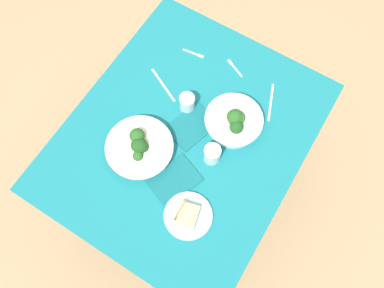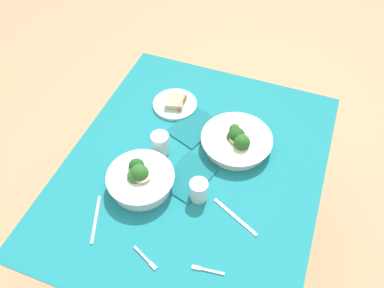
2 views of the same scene
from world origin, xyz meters
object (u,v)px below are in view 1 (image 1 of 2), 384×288
(bread_side_plate, at_px, (188,215))
(fork_by_near_bowl, at_px, (194,54))
(fork_by_far_bowl, at_px, (234,67))
(table_knife_left, at_px, (271,102))
(table_knife_right, at_px, (163,85))
(napkin_folded_lower, at_px, (175,180))
(water_glass_side, at_px, (212,154))
(broccoli_bowl_far, at_px, (234,121))
(napkin_folded_upper, at_px, (191,126))
(broccoli_bowl_near, at_px, (140,148))
(water_glass_center, at_px, (187,103))

(bread_side_plate, bearing_deg, fork_by_near_bowl, -150.37)
(bread_side_plate, xyz_separation_m, fork_by_far_bowl, (-0.67, -0.17, -0.01))
(table_knife_left, relative_size, table_knife_right, 0.95)
(table_knife_right, height_order, napkin_folded_lower, napkin_folded_lower)
(water_glass_side, height_order, table_knife_left, water_glass_side)
(broccoli_bowl_far, bearing_deg, fork_by_near_bowl, -123.77)
(table_knife_right, xyz_separation_m, napkin_folded_upper, (0.10, 0.20, 0.00))
(fork_by_far_bowl, distance_m, table_knife_left, 0.23)
(fork_by_near_bowl, relative_size, table_knife_left, 0.57)
(bread_side_plate, xyz_separation_m, water_glass_side, (-0.25, -0.04, 0.03))
(bread_side_plate, relative_size, fork_by_far_bowl, 1.88)
(fork_by_far_bowl, height_order, napkin_folded_lower, napkin_folded_lower)
(water_glass_side, height_order, napkin_folded_upper, water_glass_side)
(broccoli_bowl_far, height_order, napkin_folded_upper, broccoli_bowl_far)
(bread_side_plate, distance_m, water_glass_side, 0.26)
(broccoli_bowl_near, xyz_separation_m, bread_side_plate, (0.13, 0.31, -0.02))
(table_knife_left, xyz_separation_m, table_knife_right, (0.17, -0.44, 0.00))
(broccoli_bowl_near, distance_m, table_knife_left, 0.59)
(water_glass_side, xyz_separation_m, table_knife_left, (-0.35, 0.09, -0.04))
(water_glass_center, height_order, water_glass_side, water_glass_side)
(broccoli_bowl_far, bearing_deg, napkin_folded_lower, -13.60)
(fork_by_near_bowl, xyz_separation_m, table_knife_right, (0.21, -0.03, -0.00))
(table_knife_right, xyz_separation_m, napkin_folded_lower, (0.34, 0.27, 0.00))
(broccoli_bowl_far, relative_size, water_glass_side, 2.72)
(water_glass_side, distance_m, fork_by_near_bowl, 0.50)
(fork_by_near_bowl, distance_m, table_knife_left, 0.41)
(table_knife_left, xyz_separation_m, napkin_folded_upper, (0.27, -0.23, 0.00))
(broccoli_bowl_near, xyz_separation_m, table_knife_left, (-0.48, 0.35, -0.03))
(bread_side_plate, height_order, napkin_folded_upper, bread_side_plate)
(broccoli_bowl_near, xyz_separation_m, table_knife_right, (-0.30, -0.09, -0.03))
(bread_side_plate, height_order, water_glass_center, water_glass_center)
(table_knife_left, bearing_deg, bread_side_plate, -25.13)
(broccoli_bowl_near, bearing_deg, broccoli_bowl_far, 137.95)
(table_knife_right, bearing_deg, fork_by_near_bowl, 107.23)
(broccoli_bowl_far, distance_m, bread_side_plate, 0.43)
(water_glass_center, bearing_deg, napkin_folded_lower, 23.12)
(broccoli_bowl_near, distance_m, bread_side_plate, 0.33)
(fork_by_near_bowl, distance_m, table_knife_right, 0.21)
(table_knife_left, xyz_separation_m, napkin_folded_lower, (0.51, -0.17, 0.00))
(bread_side_plate, height_order, water_glass_side, water_glass_side)
(napkin_folded_upper, bearing_deg, table_knife_left, 139.48)
(water_glass_center, xyz_separation_m, table_knife_left, (-0.21, 0.29, -0.04))
(bread_side_plate, height_order, table_knife_right, bread_side_plate)
(napkin_folded_upper, xyz_separation_m, napkin_folded_lower, (0.24, 0.07, 0.00))
(broccoli_bowl_near, relative_size, bread_side_plate, 1.45)
(bread_side_plate, bearing_deg, water_glass_center, -147.69)
(water_glass_side, height_order, fork_by_far_bowl, water_glass_side)
(fork_by_far_bowl, bearing_deg, bread_side_plate, 129.01)
(fork_by_far_bowl, relative_size, napkin_folded_upper, 0.52)
(bread_side_plate, bearing_deg, table_knife_left, 175.77)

